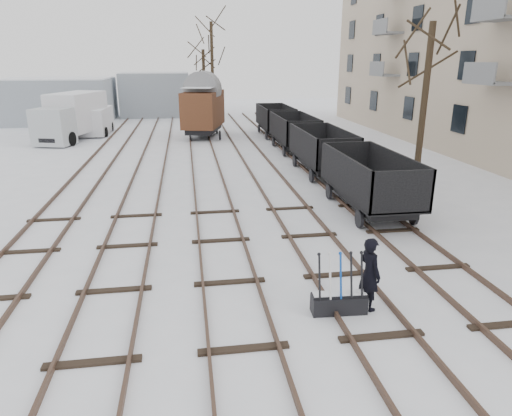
{
  "coord_description": "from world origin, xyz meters",
  "views": [
    {
      "loc": [
        -0.96,
        -10.99,
        5.71
      ],
      "look_at": [
        1.13,
        2.7,
        1.2
      ],
      "focal_mm": 32.0,
      "sensor_mm": 36.0,
      "label": 1
    }
  ],
  "objects": [
    {
      "name": "freight_wagon_c",
      "position": [
        6.0,
        18.15,
        0.87
      ],
      "size": [
        2.24,
        5.59,
        2.28
      ],
      "color": "black",
      "rests_on": "ground"
    },
    {
      "name": "shed_left",
      "position": [
        -13.0,
        36.0,
        2.05
      ],
      "size": [
        10.0,
        8.0,
        4.1
      ],
      "color": "#98A2AB",
      "rests_on": "ground"
    },
    {
      "name": "freight_wagon_d",
      "position": [
        6.0,
        24.55,
        0.87
      ],
      "size": [
        2.24,
        5.59,
        2.28
      ],
      "color": "black",
      "rests_on": "ground"
    },
    {
      "name": "tree_near",
      "position": [
        9.8,
        8.8,
        3.65
      ],
      "size": [
        0.3,
        0.3,
        7.31
      ],
      "primitive_type": "cylinder",
      "color": "black",
      "rests_on": "ground"
    },
    {
      "name": "worker",
      "position": [
        3.16,
        -1.76,
        0.9
      ],
      "size": [
        0.61,
        0.76,
        1.8
      ],
      "primitive_type": "imported",
      "rotation": [
        0.0,
        0.0,
        1.88
      ],
      "color": "black",
      "rests_on": "ground"
    },
    {
      "name": "tracks",
      "position": [
        -0.0,
        13.67,
        0.07
      ],
      "size": [
        13.9,
        52.0,
        0.16
      ],
      "color": "black",
      "rests_on": "ground"
    },
    {
      "name": "shed_right",
      "position": [
        -4.0,
        40.0,
        2.25
      ],
      "size": [
        7.0,
        6.0,
        4.5
      ],
      "color": "#98A2AB",
      "rests_on": "ground"
    },
    {
      "name": "freight_wagon_a",
      "position": [
        6.0,
        5.35,
        0.87
      ],
      "size": [
        2.24,
        5.59,
        2.28
      ],
      "color": "black",
      "rests_on": "ground"
    },
    {
      "name": "box_van_wagon",
      "position": [
        0.4,
        24.6,
        2.23
      ],
      "size": [
        3.83,
        5.52,
        3.83
      ],
      "rotation": [
        0.0,
        0.0,
        -0.26
      ],
      "color": "black",
      "rests_on": "ground"
    },
    {
      "name": "tree_far_left",
      "position": [
        0.99,
        35.61,
        3.34
      ],
      "size": [
        0.3,
        0.3,
        6.68
      ],
      "primitive_type": "cylinder",
      "color": "black",
      "rests_on": "ground"
    },
    {
      "name": "lorry",
      "position": [
        -9.24,
        24.79,
        1.75
      ],
      "size": [
        3.78,
        7.81,
        3.4
      ],
      "rotation": [
        0.0,
        0.0,
        -0.28
      ],
      "color": "black",
      "rests_on": "ground"
    },
    {
      "name": "panel_van",
      "position": [
        -8.13,
        27.34,
        1.09
      ],
      "size": [
        2.22,
        4.83,
        2.1
      ],
      "rotation": [
        0.0,
        0.0,
        -0.04
      ],
      "color": "silver",
      "rests_on": "ground"
    },
    {
      "name": "ground",
      "position": [
        0.0,
        0.0,
        0.0
      ],
      "size": [
        120.0,
        120.0,
        0.0
      ],
      "primitive_type": "plane",
      "color": "white",
      "rests_on": "ground"
    },
    {
      "name": "ground_frame",
      "position": [
        2.41,
        -1.86,
        0.28
      ],
      "size": [
        1.32,
        0.48,
        1.49
      ],
      "rotation": [
        0.0,
        0.0,
        -0.05
      ],
      "color": "black",
      "rests_on": "ground"
    },
    {
      "name": "freight_wagon_b",
      "position": [
        6.0,
        11.75,
        0.87
      ],
      "size": [
        2.24,
        5.59,
        2.28
      ],
      "color": "black",
      "rests_on": "ground"
    },
    {
      "name": "tree_far_right",
      "position": [
        1.79,
        34.92,
        4.56
      ],
      "size": [
        0.3,
        0.3,
        9.13
      ],
      "primitive_type": "cylinder",
      "color": "black",
      "rests_on": "ground"
    }
  ]
}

